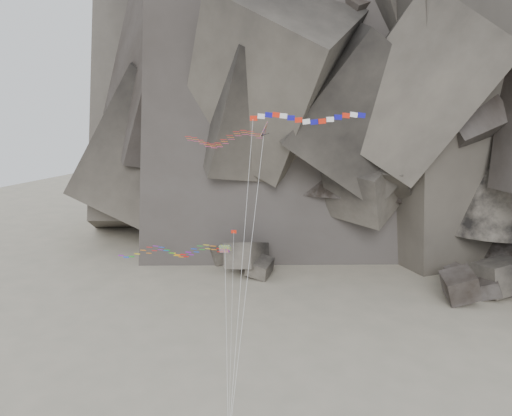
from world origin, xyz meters
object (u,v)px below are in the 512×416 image
(delta_kite, at_px, (220,138))
(parafoil_kite, at_px, (168,251))
(banner_kite, at_px, (306,119))
(pennant_kite, at_px, (233,265))

(delta_kite, height_order, parafoil_kite, delta_kite)
(delta_kite, distance_m, banner_kite, 9.07)
(delta_kite, distance_m, pennant_kite, 13.51)
(delta_kite, xyz_separation_m, pennant_kite, (1.43, -0.28, -13.43))
(parafoil_kite, distance_m, pennant_kite, 7.98)
(parafoil_kite, bearing_deg, banner_kite, 12.09)
(banner_kite, bearing_deg, delta_kite, 175.53)
(delta_kite, bearing_deg, parafoil_kite, 179.93)
(delta_kite, xyz_separation_m, parafoil_kite, (-6.52, -0.20, -12.70))
(delta_kite, height_order, pennant_kite, delta_kite)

